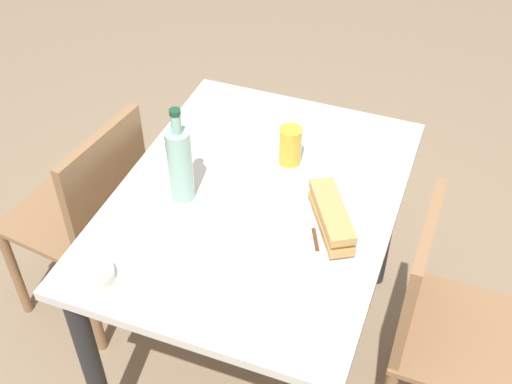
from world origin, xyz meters
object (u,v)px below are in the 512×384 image
at_px(knife_near, 314,229).
at_px(water_bottle, 180,163).
at_px(dining_table, 256,226).
at_px(olive_bowl, 94,275).
at_px(baguette_sandwich_near, 331,216).
at_px(plate_near, 330,227).
at_px(chair_near, 443,321).
at_px(beer_glass, 290,146).
at_px(chair_far, 91,213).

distance_m(knife_near, water_bottle, 0.42).
xyz_separation_m(dining_table, olive_bowl, (-0.44, 0.28, 0.14)).
height_order(dining_table, baguette_sandwich_near, baguette_sandwich_near).
bearing_deg(dining_table, water_bottle, 109.01).
bearing_deg(baguette_sandwich_near, dining_table, 78.01).
xyz_separation_m(plate_near, water_bottle, (-0.02, 0.44, 0.12)).
relative_size(dining_table, knife_near, 6.30).
height_order(chair_near, beer_glass, beer_glass).
xyz_separation_m(chair_near, baguette_sandwich_near, (-0.00, 0.36, 0.30)).
bearing_deg(chair_far, chair_near, -91.66).
xyz_separation_m(chair_near, plate_near, (-0.00, 0.36, 0.26)).
bearing_deg(plate_near, water_bottle, 92.45).
bearing_deg(water_bottle, chair_far, 81.63).
bearing_deg(chair_far, knife_near, -95.36).
xyz_separation_m(dining_table, chair_far, (-0.01, 0.60, -0.13)).
distance_m(baguette_sandwich_near, water_bottle, 0.45).
relative_size(dining_table, water_bottle, 3.48).
distance_m(chair_near, plate_near, 0.44).
xyz_separation_m(chair_far, beer_glass, (0.20, -0.64, 0.32)).
height_order(plate_near, baguette_sandwich_near, baguette_sandwich_near).
height_order(water_bottle, beer_glass, water_bottle).
height_order(chair_far, beer_glass, beer_glass).
xyz_separation_m(chair_far, baguette_sandwich_near, (-0.04, -0.84, 0.30)).
xyz_separation_m(chair_near, beer_glass, (0.24, 0.56, 0.32)).
xyz_separation_m(chair_near, olive_bowl, (-0.39, 0.88, 0.27)).
relative_size(dining_table, olive_bowl, 10.04).
distance_m(water_bottle, olive_bowl, 0.39).
bearing_deg(chair_near, knife_near, 95.79).
distance_m(plate_near, knife_near, 0.05).
distance_m(chair_near, beer_glass, 0.68).
xyz_separation_m(plate_near, beer_glass, (0.24, 0.20, 0.05)).
relative_size(beer_glass, olive_bowl, 1.18).
bearing_deg(olive_bowl, dining_table, -32.73).
height_order(dining_table, plate_near, plate_near).
bearing_deg(water_bottle, plate_near, -87.55).
xyz_separation_m(baguette_sandwich_near, olive_bowl, (-0.39, 0.52, -0.03)).
height_order(plate_near, olive_bowl, olive_bowl).
height_order(chair_near, baguette_sandwich_near, chair_near).
distance_m(chair_near, olive_bowl, 1.00).
height_order(dining_table, beer_glass, beer_glass).
bearing_deg(plate_near, chair_near, -89.24).
distance_m(dining_table, chair_far, 0.61).
bearing_deg(olive_bowl, chair_far, 36.85).
relative_size(chair_near, knife_near, 5.06).
distance_m(chair_near, water_bottle, 0.88).
bearing_deg(plate_near, dining_table, 78.01).
xyz_separation_m(dining_table, chair_near, (-0.05, -0.60, -0.13)).
xyz_separation_m(chair_far, water_bottle, (-0.06, -0.40, 0.38)).
distance_m(dining_table, olive_bowl, 0.54).
relative_size(chair_far, knife_near, 5.06).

